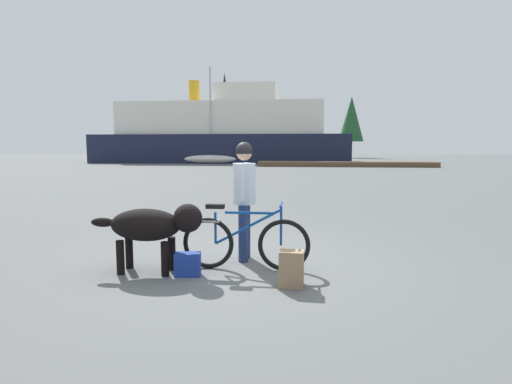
{
  "coord_description": "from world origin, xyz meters",
  "views": [
    {
      "loc": [
        0.87,
        -5.46,
        1.63
      ],
      "look_at": [
        0.13,
        0.95,
        0.91
      ],
      "focal_mm": 28.66,
      "sensor_mm": 36.0,
      "label": 1
    }
  ],
  "objects_px": {
    "ferry_boat": "(225,134)",
    "sailboat_moored": "(211,158)",
    "bicycle": "(245,242)",
    "dog": "(153,226)",
    "backpack": "(291,269)",
    "person_cyclist": "(244,190)",
    "handbag_pannier": "(188,264)"
  },
  "relations": [
    {
      "from": "ferry_boat",
      "to": "sailboat_moored",
      "type": "height_order",
      "value": "sailboat_moored"
    },
    {
      "from": "bicycle",
      "to": "ferry_boat",
      "type": "distance_m",
      "value": 37.86
    },
    {
      "from": "dog",
      "to": "sailboat_moored",
      "type": "distance_m",
      "value": 33.99
    },
    {
      "from": "bicycle",
      "to": "sailboat_moored",
      "type": "bearing_deg",
      "value": 103.58
    },
    {
      "from": "backpack",
      "to": "ferry_boat",
      "type": "xyz_separation_m",
      "value": [
        -8.06,
        37.64,
        2.7
      ]
    },
    {
      "from": "bicycle",
      "to": "dog",
      "type": "relative_size",
      "value": 1.14
    },
    {
      "from": "bicycle",
      "to": "ferry_boat",
      "type": "bearing_deg",
      "value": 101.34
    },
    {
      "from": "backpack",
      "to": "ferry_boat",
      "type": "bearing_deg",
      "value": 102.09
    },
    {
      "from": "bicycle",
      "to": "dog",
      "type": "distance_m",
      "value": 1.21
    },
    {
      "from": "dog",
      "to": "backpack",
      "type": "bearing_deg",
      "value": -11.15
    },
    {
      "from": "backpack",
      "to": "ferry_boat",
      "type": "distance_m",
      "value": 38.59
    },
    {
      "from": "person_cyclist",
      "to": "sailboat_moored",
      "type": "bearing_deg",
      "value": 103.66
    },
    {
      "from": "handbag_pannier",
      "to": "dog",
      "type": "bearing_deg",
      "value": 168.69
    },
    {
      "from": "dog",
      "to": "sailboat_moored",
      "type": "xyz_separation_m",
      "value": [
        -6.83,
        33.29,
        -0.09
      ]
    },
    {
      "from": "person_cyclist",
      "to": "backpack",
      "type": "height_order",
      "value": "person_cyclist"
    },
    {
      "from": "bicycle",
      "to": "person_cyclist",
      "type": "relative_size",
      "value": 1.0
    },
    {
      "from": "person_cyclist",
      "to": "dog",
      "type": "relative_size",
      "value": 1.14
    },
    {
      "from": "backpack",
      "to": "ferry_boat",
      "type": "height_order",
      "value": "ferry_boat"
    },
    {
      "from": "ferry_boat",
      "to": "backpack",
      "type": "bearing_deg",
      "value": -77.91
    },
    {
      "from": "handbag_pannier",
      "to": "ferry_boat",
      "type": "relative_size",
      "value": 0.01
    },
    {
      "from": "bicycle",
      "to": "handbag_pannier",
      "type": "height_order",
      "value": "bicycle"
    },
    {
      "from": "person_cyclist",
      "to": "ferry_boat",
      "type": "distance_m",
      "value": 37.34
    },
    {
      "from": "dog",
      "to": "person_cyclist",
      "type": "bearing_deg",
      "value": 33.59
    },
    {
      "from": "person_cyclist",
      "to": "sailboat_moored",
      "type": "relative_size",
      "value": 0.19
    },
    {
      "from": "handbag_pannier",
      "to": "backpack",
      "type": "bearing_deg",
      "value": -11.09
    },
    {
      "from": "ferry_boat",
      "to": "dog",
      "type": "bearing_deg",
      "value": -80.45
    },
    {
      "from": "person_cyclist",
      "to": "ferry_boat",
      "type": "height_order",
      "value": "ferry_boat"
    },
    {
      "from": "bicycle",
      "to": "handbag_pannier",
      "type": "distance_m",
      "value": 0.79
    },
    {
      "from": "bicycle",
      "to": "ferry_boat",
      "type": "relative_size",
      "value": 0.07
    },
    {
      "from": "bicycle",
      "to": "backpack",
      "type": "distance_m",
      "value": 0.89
    },
    {
      "from": "dog",
      "to": "backpack",
      "type": "xyz_separation_m",
      "value": [
        1.79,
        -0.35,
        -0.4
      ]
    },
    {
      "from": "bicycle",
      "to": "ferry_boat",
      "type": "height_order",
      "value": "ferry_boat"
    }
  ]
}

